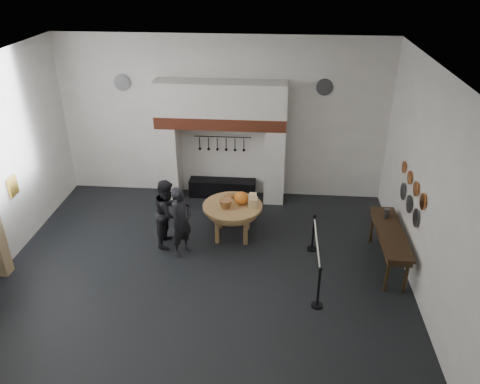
# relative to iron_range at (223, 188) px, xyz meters

# --- Properties ---
(floor) EXTENTS (9.00, 8.00, 0.02)m
(floor) POSITION_rel_iron_range_xyz_m (0.00, -3.72, -0.25)
(floor) COLOR black
(floor) RESTS_ON ground
(ceiling) EXTENTS (9.00, 8.00, 0.02)m
(ceiling) POSITION_rel_iron_range_xyz_m (0.00, -3.72, 4.25)
(ceiling) COLOR silver
(ceiling) RESTS_ON wall_back
(wall_back) EXTENTS (9.00, 0.02, 4.50)m
(wall_back) POSITION_rel_iron_range_xyz_m (0.00, 0.28, 2.00)
(wall_back) COLOR white
(wall_back) RESTS_ON floor
(wall_front) EXTENTS (9.00, 0.02, 4.50)m
(wall_front) POSITION_rel_iron_range_xyz_m (0.00, -7.72, 2.00)
(wall_front) COLOR white
(wall_front) RESTS_ON floor
(wall_right) EXTENTS (0.02, 8.00, 4.50)m
(wall_right) POSITION_rel_iron_range_xyz_m (4.50, -3.72, 2.00)
(wall_right) COLOR white
(wall_right) RESTS_ON floor
(chimney_pier_left) EXTENTS (0.55, 0.70, 2.15)m
(chimney_pier_left) POSITION_rel_iron_range_xyz_m (-1.48, -0.07, 0.82)
(chimney_pier_left) COLOR silver
(chimney_pier_left) RESTS_ON floor
(chimney_pier_right) EXTENTS (0.55, 0.70, 2.15)m
(chimney_pier_right) POSITION_rel_iron_range_xyz_m (1.48, -0.07, 0.82)
(chimney_pier_right) COLOR silver
(chimney_pier_right) RESTS_ON floor
(hearth_brick_band) EXTENTS (3.50, 0.72, 0.32)m
(hearth_brick_band) POSITION_rel_iron_range_xyz_m (0.00, -0.07, 2.06)
(hearth_brick_band) COLOR #9E442B
(hearth_brick_band) RESTS_ON chimney_pier_left
(chimney_hood) EXTENTS (3.50, 0.70, 0.90)m
(chimney_hood) POSITION_rel_iron_range_xyz_m (0.00, -0.07, 2.67)
(chimney_hood) COLOR silver
(chimney_hood) RESTS_ON hearth_brick_band
(iron_range) EXTENTS (1.90, 0.45, 0.50)m
(iron_range) POSITION_rel_iron_range_xyz_m (0.00, 0.00, 0.00)
(iron_range) COLOR black
(iron_range) RESTS_ON floor
(utensil_rail) EXTENTS (1.60, 0.02, 0.02)m
(utensil_rail) POSITION_rel_iron_range_xyz_m (0.00, 0.20, 1.50)
(utensil_rail) COLOR black
(utensil_rail) RESTS_ON wall_back
(wall_plaque) EXTENTS (0.05, 0.34, 0.44)m
(wall_plaque) POSITION_rel_iron_range_xyz_m (-4.45, -2.92, 1.35)
(wall_plaque) COLOR gold
(wall_plaque) RESTS_ON wall_left
(work_table) EXTENTS (1.83, 1.83, 0.07)m
(work_table) POSITION_rel_iron_range_xyz_m (0.50, -2.09, 0.59)
(work_table) COLOR tan
(work_table) RESTS_ON floor
(pumpkin) EXTENTS (0.36, 0.36, 0.31)m
(pumpkin) POSITION_rel_iron_range_xyz_m (0.70, -1.99, 0.78)
(pumpkin) COLOR orange
(pumpkin) RESTS_ON work_table
(cheese_block_big) EXTENTS (0.22, 0.22, 0.24)m
(cheese_block_big) POSITION_rel_iron_range_xyz_m (1.00, -2.14, 0.74)
(cheese_block_big) COLOR #DDBF84
(cheese_block_big) RESTS_ON work_table
(cheese_block_small) EXTENTS (0.18, 0.18, 0.20)m
(cheese_block_small) POSITION_rel_iron_range_xyz_m (0.98, -1.84, 0.72)
(cheese_block_small) COLOR #FFDE98
(cheese_block_small) RESTS_ON work_table
(wicker_basket) EXTENTS (0.40, 0.40, 0.22)m
(wicker_basket) POSITION_rel_iron_range_xyz_m (0.35, -2.24, 0.73)
(wicker_basket) COLOR #A2603B
(wicker_basket) RESTS_ON work_table
(bread_loaf) EXTENTS (0.31, 0.18, 0.13)m
(bread_loaf) POSITION_rel_iron_range_xyz_m (0.40, -1.74, 0.69)
(bread_loaf) COLOR olive
(bread_loaf) RESTS_ON work_table
(visitor_near) EXTENTS (0.68, 0.75, 1.71)m
(visitor_near) POSITION_rel_iron_range_xyz_m (-0.60, -2.91, 0.61)
(visitor_near) COLOR black
(visitor_near) RESTS_ON floor
(visitor_far) EXTENTS (0.72, 0.88, 1.68)m
(visitor_far) POSITION_rel_iron_range_xyz_m (-1.00, -2.51, 0.59)
(visitor_far) COLOR black
(visitor_far) RESTS_ON floor
(side_table) EXTENTS (0.55, 2.20, 0.06)m
(side_table) POSITION_rel_iron_range_xyz_m (4.10, -3.00, 0.62)
(side_table) COLOR #382614
(side_table) RESTS_ON floor
(pewter_jug) EXTENTS (0.12, 0.12, 0.22)m
(pewter_jug) POSITION_rel_iron_range_xyz_m (4.10, -2.40, 0.76)
(pewter_jug) COLOR #4B4B50
(pewter_jug) RESTS_ON side_table
(copper_pan_a) EXTENTS (0.03, 0.34, 0.34)m
(copper_pan_a) POSITION_rel_iron_range_xyz_m (4.46, -3.52, 1.70)
(copper_pan_a) COLOR #C6662D
(copper_pan_a) RESTS_ON wall_right
(copper_pan_b) EXTENTS (0.03, 0.32, 0.32)m
(copper_pan_b) POSITION_rel_iron_range_xyz_m (4.46, -2.97, 1.70)
(copper_pan_b) COLOR #C6662D
(copper_pan_b) RESTS_ON wall_right
(copper_pan_c) EXTENTS (0.03, 0.30, 0.30)m
(copper_pan_c) POSITION_rel_iron_range_xyz_m (4.46, -2.42, 1.70)
(copper_pan_c) COLOR #C6662D
(copper_pan_c) RESTS_ON wall_right
(copper_pan_d) EXTENTS (0.03, 0.28, 0.28)m
(copper_pan_d) POSITION_rel_iron_range_xyz_m (4.46, -1.87, 1.70)
(copper_pan_d) COLOR #C6662D
(copper_pan_d) RESTS_ON wall_right
(pewter_plate_left) EXTENTS (0.03, 0.40, 0.40)m
(pewter_plate_left) POSITION_rel_iron_range_xyz_m (4.46, -3.32, 1.20)
(pewter_plate_left) COLOR #4C4C51
(pewter_plate_left) RESTS_ON wall_right
(pewter_plate_mid) EXTENTS (0.03, 0.40, 0.40)m
(pewter_plate_mid) POSITION_rel_iron_range_xyz_m (4.46, -2.72, 1.20)
(pewter_plate_mid) COLOR #4C4C51
(pewter_plate_mid) RESTS_ON wall_right
(pewter_plate_right) EXTENTS (0.03, 0.40, 0.40)m
(pewter_plate_right) POSITION_rel_iron_range_xyz_m (4.46, -2.12, 1.20)
(pewter_plate_right) COLOR #4C4C51
(pewter_plate_right) RESTS_ON wall_right
(pewter_plate_back_left) EXTENTS (0.44, 0.03, 0.44)m
(pewter_plate_back_left) POSITION_rel_iron_range_xyz_m (-2.70, 0.24, 2.95)
(pewter_plate_back_left) COLOR #4C4C51
(pewter_plate_back_left) RESTS_ON wall_back
(pewter_plate_back_right) EXTENTS (0.44, 0.03, 0.44)m
(pewter_plate_back_right) POSITION_rel_iron_range_xyz_m (2.70, 0.24, 2.95)
(pewter_plate_back_right) COLOR #4C4C51
(pewter_plate_back_right) RESTS_ON wall_back
(barrier_post_near) EXTENTS (0.05, 0.05, 0.90)m
(barrier_post_near) POSITION_rel_iron_range_xyz_m (2.46, -4.53, 0.20)
(barrier_post_near) COLOR black
(barrier_post_near) RESTS_ON floor
(barrier_post_far) EXTENTS (0.05, 0.05, 0.90)m
(barrier_post_far) POSITION_rel_iron_range_xyz_m (2.46, -2.53, 0.20)
(barrier_post_far) COLOR black
(barrier_post_far) RESTS_ON floor
(barrier_rope) EXTENTS (0.04, 2.00, 0.04)m
(barrier_rope) POSITION_rel_iron_range_xyz_m (2.46, -3.53, 0.60)
(barrier_rope) COLOR silver
(barrier_rope) RESTS_ON barrier_post_near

